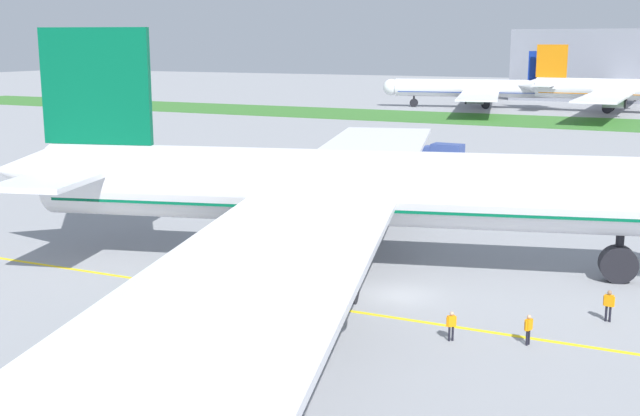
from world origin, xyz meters
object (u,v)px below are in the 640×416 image
Objects in this scene: parked_airliner_far_left at (477,89)px; parked_airliner_far_centre at (621,90)px; airliner_foreground at (348,189)px; ground_crew_marshaller_front at (529,327)px; service_truck_baggage_loader at (116,150)px; ground_crew_wingwalker_port at (609,303)px; service_truck_catering_van at (443,154)px; ground_crew_wingwalker_starboard at (451,323)px.

parked_airliner_far_centre reaches higher than parked_airliner_far_left.
airliner_foreground is at bearing -92.39° from parked_airliner_far_centre.
parked_airliner_far_centre is at bearing 93.20° from ground_crew_marshaller_front.
parked_airliner_far_left is at bearing 79.07° from service_truck_baggage_loader.
ground_crew_marshaller_front is 0.02× the size of parked_airliner_far_left.
airliner_foreground reaches higher than parked_airliner_far_centre.
ground_crew_wingwalker_port is 55.56m from service_truck_catering_van.
ground_crew_wingwalker_starboard is at bearing -163.54° from ground_crew_marshaller_front.
ground_crew_wingwalker_starboard is 0.25× the size of service_truck_baggage_loader.
service_truck_baggage_loader is at bearing 142.72° from ground_crew_wingwalker_starboard.
airliner_foreground is at bearing 146.63° from ground_crew_marshaller_front.
ground_crew_wingwalker_port is 71.45m from service_truck_baggage_loader.
ground_crew_marshaller_front is at bearing -74.83° from parked_airliner_far_left.
service_truck_catering_van is 0.07× the size of parked_airliner_far_centre.
airliner_foreground is at bearing 167.74° from ground_crew_wingwalker_port.
parked_airliner_far_centre reaches higher than service_truck_baggage_loader.
ground_crew_wingwalker_port is 0.35× the size of service_truck_catering_van.
airliner_foreground reaches higher than service_truck_catering_van.
service_truck_baggage_loader reaches higher than ground_crew_wingwalker_starboard.
service_truck_baggage_loader is at bearing 144.74° from airliner_foreground.
parked_airliner_far_centre is (-11.27, 137.90, 3.78)m from ground_crew_wingwalker_port.
service_truck_baggage_loader is (-55.07, 41.92, 0.61)m from ground_crew_wingwalker_starboard.
parked_airliner_far_left is (19.82, 102.59, 2.80)m from service_truck_baggage_loader.
service_truck_baggage_loader is 1.24× the size of service_truck_catering_van.
ground_crew_marshaller_front is (13.62, -8.97, -4.40)m from airliner_foreground.
service_truck_catering_van is 0.07× the size of parked_airliner_far_left.
parked_airliner_far_centre is (5.61, 134.23, -0.52)m from airliner_foreground.
airliner_foreground is 16.89m from ground_crew_marshaller_front.
airliner_foreground reaches higher than parked_airliner_far_left.
service_truck_baggage_loader is 0.09× the size of parked_airliner_far_centre.
ground_crew_marshaller_front is 0.25× the size of service_truck_baggage_loader.
airliner_foreground is 52.97× the size of ground_crew_wingwalker_starboard.
ground_crew_marshaller_front is (-3.27, -5.30, -0.10)m from ground_crew_wingwalker_port.
service_truck_baggage_loader is (-45.09, 31.88, -3.81)m from airliner_foreground.
airliner_foreground is 13.23× the size of service_truck_baggage_loader.
parked_airliner_far_centre is at bearing 91.74° from ground_crew_wingwalker_starboard.
airliner_foreground is 1.20× the size of parked_airliner_far_left.
airliner_foreground is 14.83m from ground_crew_wingwalker_starboard.
ground_crew_wingwalker_starboard is 148.79m from parked_airliner_far_left.
ground_crew_wingwalker_port is 9.39m from ground_crew_wingwalker_starboard.
ground_crew_wingwalker_port is at bearing -29.84° from service_truck_baggage_loader.
airliner_foreground is at bearing -79.36° from parked_airliner_far_left.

